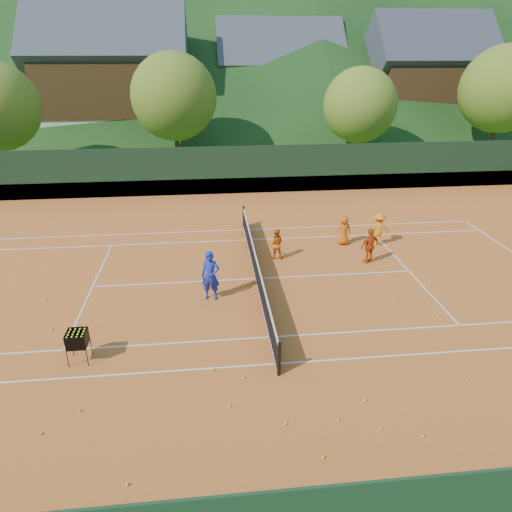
{
  "coord_description": "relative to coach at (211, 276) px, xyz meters",
  "views": [
    {
      "loc": [
        -1.75,
        -16.22,
        8.44
      ],
      "look_at": [
        -0.0,
        0.0,
        1.02
      ],
      "focal_mm": 32.0,
      "sensor_mm": 36.0,
      "label": 1
    }
  ],
  "objects": [
    {
      "name": "tennis_ball_15",
      "position": [
        -6.06,
        0.5,
        -0.9
      ],
      "size": [
        0.07,
        0.07,
        0.07
      ],
      "primitive_type": "sphere",
      "color": "#BFDC24",
      "rests_on": "clay_court"
    },
    {
      "name": "tennis_ball_14",
      "position": [
        7.6,
        -2.05,
        -0.9
      ],
      "size": [
        0.07,
        0.07,
        0.07
      ],
      "primitive_type": "sphere",
      "color": "#BFDC24",
      "rests_on": "clay_court"
    },
    {
      "name": "tennis_ball_3",
      "position": [
        -5.28,
        -1.5,
        -0.9
      ],
      "size": [
        0.07,
        0.07,
        0.07
      ],
      "primitive_type": "sphere",
      "color": "#BFDC24",
      "rests_on": "clay_court"
    },
    {
      "name": "ball_hopper",
      "position": [
        -3.92,
        -3.3,
        -0.19
      ],
      "size": [
        0.57,
        0.57,
        1.0
      ],
      "color": "black",
      "rests_on": "clay_court"
    },
    {
      "name": "tennis_ball_12",
      "position": [
        3.01,
        -6.49,
        -0.9
      ],
      "size": [
        0.07,
        0.07,
        0.07
      ],
      "primitive_type": "sphere",
      "color": "#BFDC24",
      "rests_on": "clay_court"
    },
    {
      "name": "tennis_ball_13",
      "position": [
        0.36,
        -5.67,
        -0.9
      ],
      "size": [
        0.07,
        0.07,
        0.07
      ],
      "primitive_type": "sphere",
      "color": "#BFDC24",
      "rests_on": "clay_court"
    },
    {
      "name": "tree_b",
      "position": [
        -2.19,
        21.41,
        4.24
      ],
      "size": [
        6.4,
        6.4,
        8.4
      ],
      "color": "#3D2718",
      "rests_on": "ground"
    },
    {
      "name": "ground",
      "position": [
        1.81,
        1.41,
        -0.96
      ],
      "size": [
        400.0,
        400.0,
        0.0
      ],
      "primitive_type": "plane",
      "color": "#31571B",
      "rests_on": "ground"
    },
    {
      "name": "student_a",
      "position": [
        2.89,
        3.29,
        -0.25
      ],
      "size": [
        0.75,
        0.63,
        1.37
      ],
      "primitive_type": "imported",
      "rotation": [
        0.0,
        0.0,
        2.96
      ],
      "color": "orange",
      "rests_on": "clay_court"
    },
    {
      "name": "tennis_ball_16",
      "position": [
        4.88,
        -7.2,
        -0.9
      ],
      "size": [
        0.07,
        0.07,
        0.07
      ],
      "primitive_type": "sphere",
      "color": "#BFDC24",
      "rests_on": "clay_court"
    },
    {
      "name": "court_lines",
      "position": [
        1.81,
        1.41,
        -0.93
      ],
      "size": [
        23.83,
        11.03,
        0.0
      ],
      "color": "white",
      "rests_on": "clay_court"
    },
    {
      "name": "student_d",
      "position": [
        7.87,
        4.31,
        -0.16
      ],
      "size": [
        1.04,
        0.65,
        1.55
      ],
      "primitive_type": "imported",
      "rotation": [
        0.0,
        0.0,
        3.06
      ],
      "color": "orange",
      "rests_on": "clay_court"
    },
    {
      "name": "tennis_ball_5",
      "position": [
        6.95,
        -5.45,
        -0.9
      ],
      "size": [
        0.07,
        0.07,
        0.07
      ],
      "primitive_type": "sphere",
      "color": "#BFDC24",
      "rests_on": "clay_court"
    },
    {
      "name": "tennis_ball_1",
      "position": [
        -1.92,
        -7.79,
        -0.9
      ],
      "size": [
        0.07,
        0.07,
        0.07
      ],
      "primitive_type": "sphere",
      "color": "#BFDC24",
      "rests_on": "clay_court"
    },
    {
      "name": "tennis_ball_18",
      "position": [
        3.96,
        -6.87,
        -0.9
      ],
      "size": [
        0.07,
        0.07,
        0.07
      ],
      "primitive_type": "sphere",
      "color": "#BFDC24",
      "rests_on": "clay_court"
    },
    {
      "name": "tree_c",
      "position": [
        11.81,
        20.41,
        3.59
      ],
      "size": [
        5.6,
        5.6,
        7.35
      ],
      "color": "#3B2717",
      "rests_on": "ground"
    },
    {
      "name": "tennis_ball_8",
      "position": [
        2.43,
        0.42,
        -0.9
      ],
      "size": [
        0.07,
        0.07,
        0.07
      ],
      "primitive_type": "sphere",
      "color": "#BFDC24",
      "rests_on": "clay_court"
    },
    {
      "name": "tennis_ball_20",
      "position": [
        -0.01,
        -4.17,
        -0.9
      ],
      "size": [
        0.07,
        0.07,
        0.07
      ],
      "primitive_type": "sphere",
      "color": "#BFDC24",
      "rests_on": "clay_court"
    },
    {
      "name": "tennis_ball_9",
      "position": [
        -4.19,
        -6.13,
        -0.9
      ],
      "size": [
        0.07,
        0.07,
        0.07
      ],
      "primitive_type": "sphere",
      "color": "#BFDC24",
      "rests_on": "clay_court"
    },
    {
      "name": "clay_court",
      "position": [
        1.81,
        1.41,
        -0.95
      ],
      "size": [
        40.0,
        24.0,
        0.02
      ],
      "primitive_type": "cube",
      "color": "#CA5D20",
      "rests_on": "ground"
    },
    {
      "name": "student_c",
      "position": [
        6.28,
        4.51,
        -0.24
      ],
      "size": [
        0.69,
        0.46,
        1.39
      ],
      "primitive_type": "imported",
      "rotation": [
        0.0,
        0.0,
        3.11
      ],
      "color": "#CC5812",
      "rests_on": "clay_court"
    },
    {
      "name": "coach",
      "position": [
        0.0,
        0.0,
        0.0
      ],
      "size": [
        0.77,
        0.59,
        1.87
      ],
      "primitive_type": "imported",
      "rotation": [
        0.0,
        0.0,
        -0.22
      ],
      "color": "#192AA8",
      "rests_on": "clay_court"
    },
    {
      "name": "chalet_mid",
      "position": [
        7.81,
        35.41,
        4.03
      ],
      "size": [
        12.65,
        8.82,
        11.45
      ],
      "color": "beige",
      "rests_on": "ground"
    },
    {
      "name": "chalet_left",
      "position": [
        -8.19,
        31.41,
        4.69
      ],
      "size": [
        13.8,
        9.93,
        12.92
      ],
      "color": "beige",
      "rests_on": "ground"
    },
    {
      "name": "tennis_net",
      "position": [
        1.81,
        1.41,
        -0.44
      ],
      "size": [
        0.1,
        12.07,
        1.1
      ],
      "color": "black",
      "rests_on": "clay_court"
    },
    {
      "name": "tennis_ball_10",
      "position": [
        -3.45,
        -5.45,
        -0.9
      ],
      "size": [
        0.07,
        0.07,
        0.07
      ],
      "primitive_type": "sphere",
      "color": "#BFDC24",
      "rests_on": "clay_court"
    },
    {
      "name": "perimeter_fence",
      "position": [
        1.81,
        1.41,
        0.31
      ],
      "size": [
        40.4,
        24.24,
        3.0
      ],
      "color": "black",
      "rests_on": "clay_court"
    },
    {
      "name": "tennis_ball_6",
      "position": [
        2.38,
        -7.54,
        -0.9
      ],
      "size": [
        0.07,
        0.07,
        0.07
      ],
      "primitive_type": "sphere",
      "color": "#BFDC24",
      "rests_on": "clay_court"
    },
    {
      "name": "student_b",
      "position": [
        6.8,
        2.43,
        -0.15
      ],
      "size": [
        0.99,
        0.67,
        1.57
      ],
      "primitive_type": "imported",
      "rotation": [
        0.0,
        0.0,
        3.48
      ],
      "color": "#D74913",
      "rests_on": "clay_court"
    },
    {
      "name": "chalet_right",
      "position": [
        21.81,
        31.41,
        4.3
      ],
      "size": [
        11.5,
        8.82,
        11.91
      ],
      "color": "beige",
      "rests_on": "ground"
    },
    {
      "name": "tennis_ball_0",
      "position": [
        2.53,
        -0.95,
        -0.9
      ],
      "size": [
        0.07,
        0.07,
        0.07
      ],
      "primitive_type": "sphere",
      "color": "#BFDC24",
      "rests_on": "clay_court"
    },
    {
      "name": "tennis_ball_19",
      "position": [
        6.74,
        -0.81,
        -0.9
      ],
      "size": [
        0.07,
        0.07,
        0.07
      ],
      "primitive_type": "sphere",
      "color": "#BFDC24",
      "rests_on": "clay_court"
    },
    {
      "name": "tennis_ball_11",
      "position": [
        3.25,
        -1.82,
        -0.9
      ],
      "size": [
        0.07,
        0.07,
        0.07
      ],
      "primitive_type": "sphere",
      "color": "#BFDC24",
      "rests_on": "clay_court"
    },
    {
      "name": "tennis_ball_4",
      "position": [
        1.7,
        -6.45,
        -0.9
      ],
      "size": [
        0.07,
        0.07,
        0.07
      ],
      "primitive_type": "sphere",
      "color": "#BFDC24",
      "rests_on": "clay_court"
    },
    {
      "name": "tennis_ball_2",
      "position": [
        0.83,
        -4.62,
        -0.9
      ],
      "size": [
        0.07,
        0.07,
        0.07
      ],
      "primitive_type": "sphere",
      "color": "#BFDC24",
      "rests_on": "clay_court"
    },
    {
      "name": "tennis_ball_17",
      "position": [
        3.92,
        -5.85,
        -0.9
      ],
      "size": [
        0.07,
        0.07,
        0.07
      ],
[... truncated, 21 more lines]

